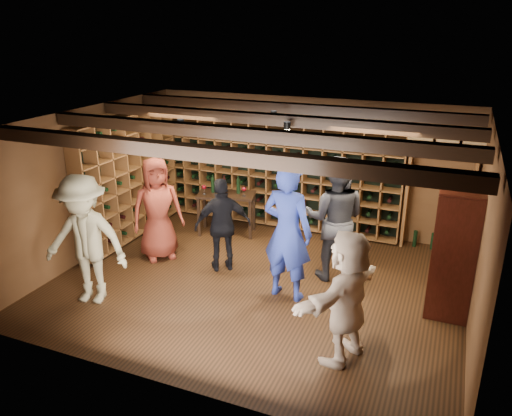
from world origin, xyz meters
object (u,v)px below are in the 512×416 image
at_px(man_blue_shirt, 287,232).
at_px(guest_khaki, 85,240).
at_px(display_cabinet, 453,257).
at_px(man_grey_suit, 335,219).
at_px(guest_red_floral, 157,209).
at_px(tasting_table, 226,198).
at_px(guest_beige, 346,297).
at_px(guest_woman_black, 223,225).

xyz_separation_m(man_blue_shirt, guest_khaki, (-2.55, -1.17, -0.06)).
bearing_deg(display_cabinet, man_blue_shirt, -170.27).
distance_m(man_grey_suit, guest_red_floral, 2.92).
distance_m(display_cabinet, tasting_table, 4.22).
bearing_deg(man_grey_suit, guest_beige, 100.51).
height_order(guest_red_floral, guest_khaki, guest_khaki).
bearing_deg(guest_khaki, guest_beige, -9.75).
bearing_deg(tasting_table, guest_red_floral, -128.49).
xyz_separation_m(guest_khaki, guest_beige, (3.64, 0.07, -0.12)).
relative_size(guest_woman_black, tasting_table, 1.33).
bearing_deg(man_blue_shirt, display_cabinet, -163.29).
xyz_separation_m(guest_woman_black, guest_khaki, (-1.33, -1.59, 0.17)).
relative_size(man_blue_shirt, man_grey_suit, 1.03).
bearing_deg(guest_woman_black, guest_red_floral, -34.57).
bearing_deg(display_cabinet, guest_beige, -126.30).
height_order(display_cabinet, man_blue_shirt, man_blue_shirt).
distance_m(guest_woman_black, guest_khaki, 2.09).
bearing_deg(guest_woman_black, guest_khaki, 15.57).
distance_m(display_cabinet, guest_khaki, 4.98).
relative_size(guest_khaki, guest_beige, 1.15).
xyz_separation_m(guest_red_floral, guest_khaki, (-0.13, -1.59, 0.07)).
bearing_deg(display_cabinet, guest_red_floral, 179.40).
bearing_deg(tasting_table, guest_khaki, -118.20).
bearing_deg(guest_khaki, man_grey_suit, 22.70).
xyz_separation_m(guest_khaki, tasting_table, (0.75, 2.94, -0.23)).
height_order(display_cabinet, guest_khaki, guest_khaki).
xyz_separation_m(display_cabinet, guest_beige, (-1.09, -1.48, -0.04)).
height_order(man_blue_shirt, tasting_table, man_blue_shirt).
bearing_deg(display_cabinet, guest_woman_black, 179.23).
height_order(guest_red_floral, guest_woman_black, guest_red_floral).
height_order(display_cabinet, guest_beige, display_cabinet).
xyz_separation_m(man_grey_suit, tasting_table, (-2.27, 0.94, -0.27)).
height_order(display_cabinet, guest_red_floral, display_cabinet).
height_order(man_blue_shirt, guest_beige, man_blue_shirt).
bearing_deg(guest_red_floral, man_grey_suit, -38.35).
height_order(display_cabinet, guest_woman_black, display_cabinet).
height_order(guest_woman_black, guest_beige, guest_beige).
xyz_separation_m(guest_woman_black, guest_beige, (2.31, -1.52, 0.05)).
distance_m(guest_khaki, guest_beige, 3.65).
height_order(guest_woman_black, guest_khaki, guest_khaki).
bearing_deg(man_blue_shirt, guest_khaki, 31.70).
height_order(man_grey_suit, guest_beige, man_grey_suit).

